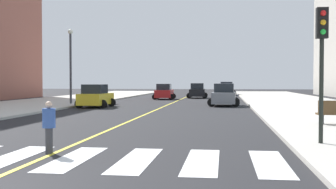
% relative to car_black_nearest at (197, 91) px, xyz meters
% --- Properties ---
extents(crosswalk_paint, '(13.50, 4.00, 0.01)m').
position_rel_car_black_nearest_xyz_m(crosswalk_paint, '(-1.68, -44.24, -0.88)').
color(crosswalk_paint, silver).
rests_on(crosswalk_paint, ground).
extents(lane_divider_paint, '(0.16, 80.00, 0.01)m').
position_rel_car_black_nearest_xyz_m(lane_divider_paint, '(-1.68, -8.24, -0.88)').
color(lane_divider_paint, yellow).
rests_on(lane_divider_paint, ground).
extents(car_black_nearest, '(2.74, 4.31, 1.90)m').
position_rel_car_black_nearest_xyz_m(car_black_nearest, '(0.00, 0.00, 0.00)').
color(car_black_nearest, black).
rests_on(car_black_nearest, ground).
extents(car_red_second, '(2.64, 4.18, 1.85)m').
position_rel_car_black_nearest_xyz_m(car_red_second, '(-3.67, -4.44, -0.02)').
color(car_red_second, red).
rests_on(car_red_second, ground).
extents(car_gray_third, '(2.84, 4.45, 1.96)m').
position_rel_car_black_nearest_xyz_m(car_gray_third, '(3.41, -17.33, 0.03)').
color(car_gray_third, slate).
rests_on(car_gray_third, ground).
extents(car_blue_fourth, '(3.01, 4.70, 2.06)m').
position_rel_car_black_nearest_xyz_m(car_blue_fourth, '(3.80, 11.46, 0.08)').
color(car_blue_fourth, '#2D479E').
rests_on(car_blue_fourth, ground).
extents(car_yellow_fifth, '(2.71, 4.30, 1.91)m').
position_rel_car_black_nearest_xyz_m(car_yellow_fifth, '(-7.18, -20.82, 0.00)').
color(car_yellow_fifth, gold).
rests_on(car_yellow_fifth, ground).
extents(traffic_light_near_corner, '(0.36, 0.41, 4.42)m').
position_rel_car_black_nearest_xyz_m(traffic_light_near_corner, '(6.55, -41.27, 2.38)').
color(traffic_light_near_corner, black).
rests_on(traffic_light_near_corner, sidewalk_kerb_east).
extents(pedestrian_crossing, '(0.39, 0.39, 1.58)m').
position_rel_car_black_nearest_xyz_m(pedestrian_crossing, '(-1.81, -43.50, -0.02)').
color(pedestrian_crossing, '#38383D').
rests_on(pedestrian_crossing, ground).
extents(street_lamp, '(0.44, 0.44, 6.70)m').
position_rel_car_black_nearest_xyz_m(street_lamp, '(-10.37, -17.90, 3.26)').
color(street_lamp, '#38383D').
rests_on(street_lamp, sidewalk_kerb_west).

